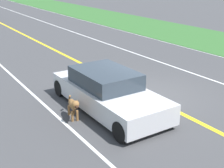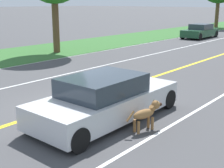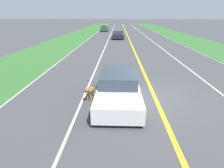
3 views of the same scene
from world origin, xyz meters
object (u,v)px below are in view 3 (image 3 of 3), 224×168
at_px(car_trailing_near, 118,35).
at_px(ego_car, 118,87).
at_px(car_trailing_mid, 104,29).
at_px(dog, 90,90).

bearing_deg(car_trailing_near, ego_car, 90.16).
height_order(ego_car, car_trailing_mid, car_trailing_mid).
height_order(car_trailing_near, car_trailing_mid, car_trailing_mid).
bearing_deg(car_trailing_mid, dog, 93.36).
distance_m(car_trailing_near, car_trailing_mid, 15.23).
distance_m(ego_car, car_trailing_near, 23.68).
bearing_deg(dog, car_trailing_mid, -72.96).
xyz_separation_m(dog, car_trailing_near, (-1.26, -23.79, 0.16)).
bearing_deg(ego_car, car_trailing_near, -89.84).
relative_size(dog, car_trailing_near, 0.28).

